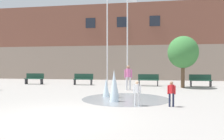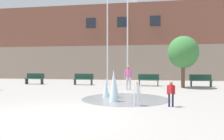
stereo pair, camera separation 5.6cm
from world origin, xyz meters
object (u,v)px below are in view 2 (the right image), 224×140
(child_with_pink_shirt, at_px, (171,92))
(flagpole_left, at_px, (108,34))
(child_in_fountain, at_px, (136,91))
(park_bench_under_left_flagpole, at_px, (83,79))
(park_bench_far_left, at_px, (35,78))
(park_bench_center, at_px, (149,80))
(street_tree_near_building, at_px, (183,52))
(park_bench_near_trashcan, at_px, (201,80))
(adult_watching, at_px, (128,76))
(flagpole_right, at_px, (128,36))

(child_with_pink_shirt, xyz_separation_m, flagpole_left, (-4.16, 8.99, 3.60))
(child_with_pink_shirt, relative_size, child_in_fountain, 1.00)
(park_bench_under_left_flagpole, xyz_separation_m, child_with_pink_shirt, (6.09, -8.52, 0.10))
(park_bench_far_left, distance_m, park_bench_center, 9.55)
(street_tree_near_building, bearing_deg, park_bench_near_trashcan, 38.01)
(child_in_fountain, bearing_deg, park_bench_center, -172.23)
(street_tree_near_building, bearing_deg, child_in_fountain, -111.21)
(park_bench_far_left, relative_size, flagpole_left, 0.20)
(adult_watching, distance_m, flagpole_left, 5.27)
(park_bench_under_left_flagpole, xyz_separation_m, park_bench_center, (5.25, -0.08, 0.00))
(park_bench_under_left_flagpole, distance_m, flagpole_right, 5.04)
(park_bench_center, bearing_deg, park_bench_far_left, 179.50)
(park_bench_center, xyz_separation_m, flagpole_right, (-1.66, 0.56, 3.51))
(park_bench_under_left_flagpole, bearing_deg, park_bench_far_left, -180.00)
(adult_watching, bearing_deg, child_in_fountain, 168.89)
(flagpole_left, bearing_deg, park_bench_near_trashcan, -3.51)
(child_in_fountain, bearing_deg, park_bench_near_trashcan, 164.20)
(park_bench_under_left_flagpole, xyz_separation_m, flagpole_left, (1.94, 0.47, 3.70))
(park_bench_under_left_flagpole, distance_m, adult_watching, 5.08)
(child_with_pink_shirt, bearing_deg, flagpole_left, -121.40)
(park_bench_near_trashcan, relative_size, street_tree_near_building, 0.44)
(flagpole_right, relative_size, street_tree_near_building, 2.05)
(flagpole_left, bearing_deg, park_bench_center, -9.51)
(flagpole_right, bearing_deg, adult_watching, -84.24)
(park_bench_center, distance_m, flagpole_left, 5.00)
(park_bench_far_left, distance_m, street_tree_near_building, 12.18)
(park_bench_far_left, relative_size, park_bench_near_trashcan, 1.00)
(child_with_pink_shirt, relative_size, street_tree_near_building, 0.27)
(park_bench_far_left, distance_m, child_with_pink_shirt, 13.44)
(child_with_pink_shirt, xyz_separation_m, flagpole_right, (-2.50, 8.99, 3.41))
(flagpole_left, bearing_deg, child_with_pink_shirt, -65.20)
(flagpole_right, bearing_deg, flagpole_left, 180.00)
(park_bench_far_left, bearing_deg, park_bench_under_left_flagpole, 0.00)
(child_with_pink_shirt, bearing_deg, park_bench_near_trashcan, -165.62)
(flagpole_left, height_order, street_tree_near_building, flagpole_left)
(park_bench_far_left, distance_m, flagpole_left, 7.26)
(child_in_fountain, bearing_deg, park_bench_under_left_flagpole, -139.82)
(park_bench_center, relative_size, child_with_pink_shirt, 1.62)
(adult_watching, height_order, street_tree_near_building, street_tree_near_building)
(park_bench_near_trashcan, bearing_deg, park_bench_far_left, -179.87)
(street_tree_near_building, bearing_deg, child_with_pink_shirt, -101.90)
(park_bench_center, xyz_separation_m, street_tree_near_building, (2.41, -1.02, 2.04))
(adult_watching, bearing_deg, street_tree_near_building, -80.58)
(flagpole_left, distance_m, flagpole_right, 1.66)
(adult_watching, height_order, flagpole_right, flagpole_right)
(adult_watching, bearing_deg, park_bench_far_left, 49.39)
(child_with_pink_shirt, xyz_separation_m, street_tree_near_building, (1.56, 7.42, 1.94))
(flagpole_left, bearing_deg, park_bench_under_left_flagpole, -166.33)
(park_bench_far_left, xyz_separation_m, park_bench_under_left_flagpole, (4.30, 0.00, 0.00))
(park_bench_center, distance_m, park_bench_near_trashcan, 3.86)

